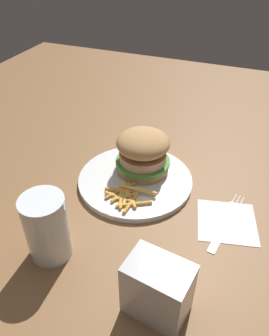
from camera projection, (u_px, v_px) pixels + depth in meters
The scene contains 8 objects.
ground_plane at pixel (145, 184), 0.72m from camera, with size 1.60×1.60×0.00m, color brown.
plate at pixel (134, 181), 0.72m from camera, with size 0.25×0.25×0.01m, color silver.
sandwich at pixel (143, 152), 0.71m from camera, with size 0.12×0.12×0.10m.
fries_pile at pixel (126, 195), 0.66m from camera, with size 0.11×0.10×0.01m.
napkin at pixel (227, 222), 0.63m from camera, with size 0.11×0.11×0.00m, color white.
fork at pixel (227, 220), 0.63m from camera, with size 0.05×0.17×0.00m.
drink_glass at pixel (48, 230), 0.54m from camera, with size 0.07×0.07×0.12m.
napkin_dispenser at pixel (157, 290), 0.46m from camera, with size 0.09×0.06×0.10m, color #B7BABF.
Camera 1 is at (0.18, -0.52, 0.46)m, focal length 35.01 mm.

